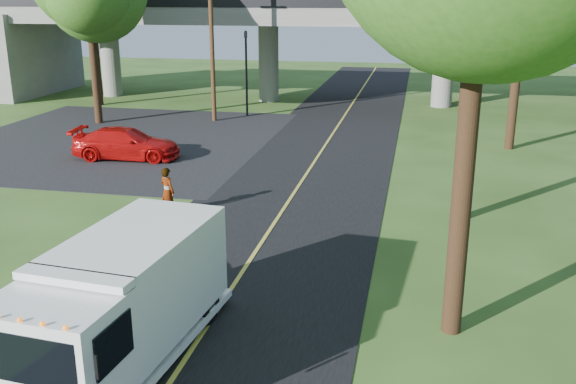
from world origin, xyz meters
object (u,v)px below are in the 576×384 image
(traffic_signal, at_px, (246,64))
(red_sedan, at_px, (127,144))
(utility_pole, at_px, (212,43))
(step_van, at_px, (122,299))
(silver_sedan, at_px, (76,289))
(pedestrian, at_px, (167,191))

(traffic_signal, xyz_separation_m, red_sedan, (-2.63, -11.64, -2.48))
(traffic_signal, bearing_deg, utility_pole, -126.87)
(step_van, distance_m, red_sedan, 17.66)
(utility_pole, height_order, step_van, utility_pole)
(traffic_signal, height_order, silver_sedan, traffic_signal)
(step_van, height_order, pedestrian, step_van)
(silver_sedan, xyz_separation_m, pedestrian, (-0.60, 7.28, 0.19))
(utility_pole, distance_m, red_sedan, 10.45)
(silver_sedan, bearing_deg, pedestrian, 84.29)
(pedestrian, bearing_deg, step_van, 136.43)
(red_sedan, xyz_separation_m, silver_sedan, (5.43, -14.36, -0.06))
(step_van, distance_m, silver_sedan, 2.71)
(traffic_signal, relative_size, pedestrian, 3.08)
(utility_pole, xyz_separation_m, red_sedan, (-1.13, -9.64, -3.88))
(step_van, height_order, red_sedan, step_van)
(silver_sedan, distance_m, pedestrian, 7.30)
(utility_pole, bearing_deg, red_sedan, -96.69)
(utility_pole, bearing_deg, traffic_signal, 53.13)
(traffic_signal, height_order, pedestrian, traffic_signal)
(red_sedan, relative_size, silver_sedan, 1.23)
(utility_pole, distance_m, pedestrian, 17.53)
(traffic_signal, relative_size, utility_pole, 0.58)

